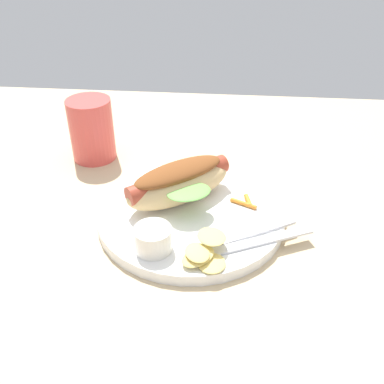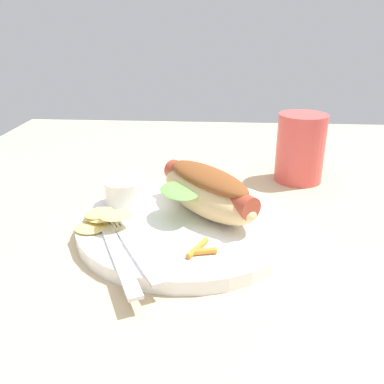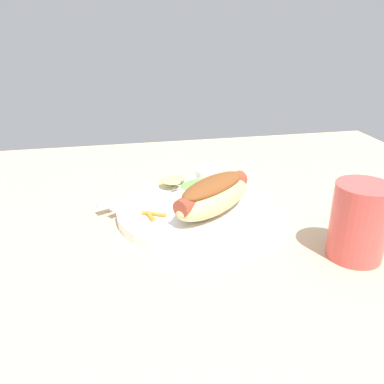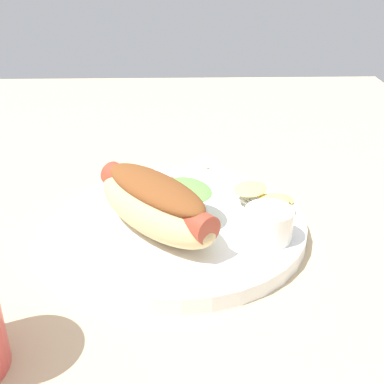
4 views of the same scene
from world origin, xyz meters
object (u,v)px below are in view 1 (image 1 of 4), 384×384
(sauce_ramekin, at_px, (153,239))
(fork, at_px, (246,235))
(plate, at_px, (191,214))
(hot_dog, at_px, (179,182))
(knife, at_px, (262,241))
(drinking_cup, at_px, (92,130))
(carrot_garnish, at_px, (245,201))
(chips_pile, at_px, (205,252))

(sauce_ramekin, xyz_separation_m, fork, (-0.11, -0.03, -0.01))
(plate, relative_size, hot_dog, 1.57)
(plate, bearing_deg, knife, 147.87)
(plate, distance_m, knife, 0.11)
(sauce_ramekin, bearing_deg, drinking_cup, -59.60)
(sauce_ramekin, height_order, carrot_garnish, sauce_ramekin)
(carrot_garnish, bearing_deg, drinking_cup, -28.18)
(drinking_cup, bearing_deg, fork, 140.68)
(knife, height_order, drinking_cup, drinking_cup)
(hot_dog, distance_m, knife, 0.14)
(fork, bearing_deg, drinking_cup, -68.94)
(plate, relative_size, knife, 1.83)
(hot_dog, xyz_separation_m, knife, (-0.11, 0.08, -0.03))
(chips_pile, bearing_deg, drinking_cup, -50.94)
(chips_pile, distance_m, drinking_cup, 0.33)
(plate, distance_m, carrot_garnish, 0.08)
(hot_dog, bearing_deg, fork, 102.93)
(chips_pile, bearing_deg, hot_dog, -69.41)
(hot_dog, distance_m, chips_pile, 0.13)
(sauce_ramekin, relative_size, drinking_cup, 0.44)
(drinking_cup, bearing_deg, knife, 141.55)
(fork, relative_size, carrot_garnish, 3.66)
(hot_dog, height_order, carrot_garnish, hot_dog)
(sauce_ramekin, relative_size, fork, 0.33)
(hot_dog, bearing_deg, knife, 104.91)
(sauce_ramekin, distance_m, carrot_garnish, 0.16)
(hot_dog, relative_size, chips_pile, 2.14)
(knife, distance_m, carrot_garnish, 0.08)
(plate, bearing_deg, fork, 146.18)
(knife, bearing_deg, hot_dog, -60.67)
(plate, xyz_separation_m, sauce_ramekin, (0.04, 0.08, 0.02))
(fork, xyz_separation_m, knife, (-0.02, 0.01, -0.00))
(hot_dog, height_order, sauce_ramekin, hot_dog)
(sauce_ramekin, xyz_separation_m, chips_pile, (-0.06, 0.01, -0.01))
(fork, relative_size, drinking_cup, 1.33)
(plate, height_order, carrot_garnish, carrot_garnish)
(sauce_ramekin, bearing_deg, plate, -114.48)
(knife, bearing_deg, fork, -49.89)
(chips_pile, relative_size, drinking_cup, 0.74)
(fork, height_order, carrot_garnish, carrot_garnish)
(hot_dog, bearing_deg, chips_pile, 71.53)
(hot_dog, height_order, chips_pile, hot_dog)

